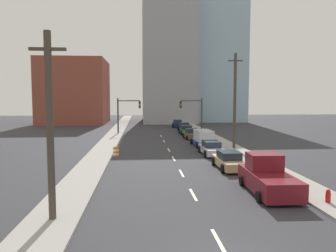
{
  "coord_description": "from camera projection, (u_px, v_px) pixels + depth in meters",
  "views": [
    {
      "loc": [
        -3.01,
        -10.19,
        5.6
      ],
      "look_at": [
        0.32,
        29.92,
        2.2
      ],
      "focal_mm": 35.0,
      "sensor_mm": 36.0,
      "label": 1
    }
  ],
  "objects": [
    {
      "name": "building_glass_right",
      "position": [
        212.0,
        65.0,
        84.01
      ],
      "size": [
        13.0,
        20.0,
        28.41
      ],
      "color": "#99B7CC",
      "rests_on": "ground"
    },
    {
      "name": "traffic_signal_right",
      "position": [
        195.0,
        111.0,
        52.26
      ],
      "size": [
        3.7,
        0.35,
        5.64
      ],
      "color": "#38383D",
      "rests_on": "ground"
    },
    {
      "name": "lane_stripe_at_32m",
      "position": [
        164.0,
        141.0,
        42.9
      ],
      "size": [
        0.16,
        2.4,
        0.01
      ],
      "primitive_type": "cube",
      "color": "beige",
      "rests_on": "ground"
    },
    {
      "name": "lane_stripe_at_8m",
      "position": [
        193.0,
        195.0,
        19.08
      ],
      "size": [
        0.16,
        2.4,
        0.01
      ],
      "primitive_type": "cube",
      "color": "beige",
      "rests_on": "ground"
    },
    {
      "name": "fire_hydrant",
      "position": [
        328.0,
        197.0,
        17.23
      ],
      "size": [
        0.26,
        0.26,
        0.84
      ],
      "color": "red",
      "rests_on": "ground"
    },
    {
      "name": "sedan_black",
      "position": [
        184.0,
        127.0,
        57.18
      ],
      "size": [
        2.2,
        4.66,
        1.38
      ],
      "rotation": [
        0.0,
        0.0,
        -0.03
      ],
      "color": "black",
      "rests_on": "ground"
    },
    {
      "name": "utility_pole_left_near",
      "position": [
        50.0,
        125.0,
        14.57
      ],
      "size": [
        1.6,
        0.32,
        8.55
      ],
      "color": "#473D33",
      "rests_on": "ground"
    },
    {
      "name": "sedan_navy",
      "position": [
        178.0,
        124.0,
        63.67
      ],
      "size": [
        2.18,
        4.56,
        1.47
      ],
      "rotation": [
        0.0,
        0.0,
        -0.05
      ],
      "color": "#141E47",
      "rests_on": "ground"
    },
    {
      "name": "sedan_tan",
      "position": [
        229.0,
        161.0,
        26.07
      ],
      "size": [
        2.07,
        4.79,
        1.4
      ],
      "rotation": [
        0.0,
        0.0,
        0.02
      ],
      "color": "tan",
      "rests_on": "ground"
    },
    {
      "name": "sidewalk_right",
      "position": [
        197.0,
        129.0,
        58.58
      ],
      "size": [
        2.54,
        94.98,
        0.13
      ],
      "color": "#9E9B93",
      "rests_on": "ground"
    },
    {
      "name": "sedan_green",
      "position": [
        186.0,
        130.0,
        51.29
      ],
      "size": [
        2.07,
        4.34,
        1.4
      ],
      "rotation": [
        0.0,
        0.0,
        -0.0
      ],
      "color": "#1E6033",
      "rests_on": "ground"
    },
    {
      "name": "utility_pole_right_mid",
      "position": [
        235.0,
        101.0,
        35.66
      ],
      "size": [
        1.6,
        0.32,
        10.46
      ],
      "color": "#473D33",
      "rests_on": "ground"
    },
    {
      "name": "box_truck_blue",
      "position": [
        203.0,
        138.0,
        38.34
      ],
      "size": [
        2.38,
        5.73,
        1.92
      ],
      "rotation": [
        0.0,
        0.0,
        0.03
      ],
      "color": "navy",
      "rests_on": "ground"
    },
    {
      "name": "sedan_silver",
      "position": [
        211.0,
        148.0,
        32.51
      ],
      "size": [
        2.07,
        4.8,
        1.39
      ],
      "rotation": [
        0.0,
        0.0,
        0.01
      ],
      "color": "#B2B2BC",
      "rests_on": "ground"
    },
    {
      "name": "lane_stripe_at_38m",
      "position": [
        161.0,
        136.0,
        48.98
      ],
      "size": [
        0.16,
        2.4,
        0.01
      ],
      "primitive_type": "cube",
      "color": "beige",
      "rests_on": "ground"
    },
    {
      "name": "lane_stripe_at_20m",
      "position": [
        174.0,
        159.0,
        30.52
      ],
      "size": [
        0.16,
        2.4,
        0.01
      ],
      "primitive_type": "cube",
      "color": "beige",
      "rests_on": "ground"
    },
    {
      "name": "sedan_brown",
      "position": [
        192.0,
        134.0,
        45.32
      ],
      "size": [
        2.26,
        4.37,
        1.45
      ],
      "rotation": [
        0.0,
        0.0,
        0.05
      ],
      "color": "brown",
      "rests_on": "ground"
    },
    {
      "name": "sidewalk_left",
      "position": [
        118.0,
        130.0,
        57.41
      ],
      "size": [
        2.54,
        94.98,
        0.13
      ],
      "color": "#9E9B93",
      "rests_on": "ground"
    },
    {
      "name": "pickup_truck_maroon",
      "position": [
        268.0,
        178.0,
        19.49
      ],
      "size": [
        2.62,
        5.62,
        2.23
      ],
      "rotation": [
        0.0,
        0.0,
        -0.04
      ],
      "color": "maroon",
      "rests_on": "ground"
    },
    {
      "name": "building_office_center",
      "position": [
        168.0,
        62.0,
        79.04
      ],
      "size": [
        12.0,
        20.0,
        28.98
      ],
      "color": "#99999E",
      "rests_on": "ground"
    },
    {
      "name": "lane_stripe_at_2m",
      "position": [
        219.0,
        241.0,
        12.83
      ],
      "size": [
        0.16,
        2.4,
        0.01
      ],
      "primitive_type": "cube",
      "color": "beige",
      "rests_on": "ground"
    },
    {
      "name": "traffic_barrel",
      "position": [
        116.0,
        152.0,
        31.4
      ],
      "size": [
        0.56,
        0.56,
        0.95
      ],
      "color": "orange",
      "rests_on": "ground"
    },
    {
      "name": "traffic_signal_left",
      "position": [
        125.0,
        111.0,
        51.33
      ],
      "size": [
        3.7,
        0.35,
        5.64
      ],
      "color": "#38383D",
      "rests_on": "ground"
    },
    {
      "name": "lane_stripe_at_25m",
      "position": [
        169.0,
        150.0,
        35.63
      ],
      "size": [
        0.16,
        2.4,
        0.01
      ],
      "primitive_type": "cube",
      "color": "beige",
      "rests_on": "ground"
    },
    {
      "name": "lane_stripe_at_14m",
      "position": [
        181.0,
        173.0,
        24.55
      ],
      "size": [
        0.16,
        2.4,
        0.01
      ],
      "primitive_type": "cube",
      "color": "beige",
      "rests_on": "ground"
    },
    {
      "name": "building_brick_left",
      "position": [
        75.0,
        92.0,
        73.94
      ],
      "size": [
        14.0,
        16.0,
        14.16
      ],
      "color": "brown",
      "rests_on": "ground"
    }
  ]
}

